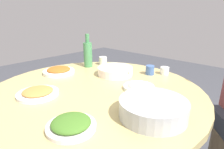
{
  "coord_description": "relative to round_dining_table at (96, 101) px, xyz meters",
  "views": [
    {
      "loc": [
        -0.83,
        0.73,
        1.21
      ],
      "look_at": [
        -0.09,
        -0.06,
        0.85
      ],
      "focal_mm": 29.84,
      "sensor_mm": 36.0,
      "label": 1
    }
  ],
  "objects": [
    {
      "name": "dish_greens",
      "position": [
        -0.25,
        0.36,
        0.11
      ],
      "size": [
        0.21,
        0.21,
        0.05
      ],
      "color": "silver",
      "rests_on": "round_dining_table"
    },
    {
      "name": "dish_tofu_braise",
      "position": [
        0.17,
        0.3,
        0.11
      ],
      "size": [
        0.24,
        0.24,
        0.04
      ],
      "color": "silver",
      "rests_on": "round_dining_table"
    },
    {
      "name": "tea_cup_near",
      "position": [
        -0.18,
        -0.57,
        0.12
      ],
      "size": [
        0.07,
        0.07,
        0.06
      ],
      "primitive_type": "cylinder",
      "color": "white",
      "rests_on": "round_dining_table"
    },
    {
      "name": "rice_bowl",
      "position": [
        -0.44,
        0.04,
        0.13
      ],
      "size": [
        0.31,
        0.31,
        0.09
      ],
      "color": "#B2B5BA",
      "rests_on": "round_dining_table"
    },
    {
      "name": "tea_cup_side",
      "position": [
        0.38,
        -0.44,
        0.13
      ],
      "size": [
        0.07,
        0.07,
        0.07
      ],
      "primitive_type": "cylinder",
      "color": "silver",
      "rests_on": "round_dining_table"
    },
    {
      "name": "green_bottle",
      "position": [
        0.43,
        -0.3,
        0.21
      ],
      "size": [
        0.08,
        0.08,
        0.29
      ],
      "color": "#41824E",
      "rests_on": "round_dining_table"
    },
    {
      "name": "round_dining_table",
      "position": [
        0.0,
        0.0,
        0.0
      ],
      "size": [
        1.36,
        1.36,
        0.75
      ],
      "color": "#99999E",
      "rests_on": "ground"
    },
    {
      "name": "tea_cup_far",
      "position": [
        -0.1,
        -0.49,
        0.13
      ],
      "size": [
        0.07,
        0.07,
        0.07
      ],
      "primitive_type": "cylinder",
      "color": "#3C5D9A",
      "rests_on": "round_dining_table"
    },
    {
      "name": "soup_bowl",
      "position": [
        0.09,
        -0.29,
        0.12
      ],
      "size": [
        0.3,
        0.27,
        0.06
      ],
      "color": "white",
      "rests_on": "round_dining_table"
    },
    {
      "name": "dish_noodles",
      "position": [
        -0.21,
        -0.18,
        0.11
      ],
      "size": [
        0.19,
        0.19,
        0.04
      ],
      "color": "white",
      "rests_on": "round_dining_table"
    },
    {
      "name": "dish_stirfry",
      "position": [
        0.45,
        -0.02,
        0.11
      ],
      "size": [
        0.24,
        0.24,
        0.05
      ],
      "color": "white",
      "rests_on": "round_dining_table"
    }
  ]
}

